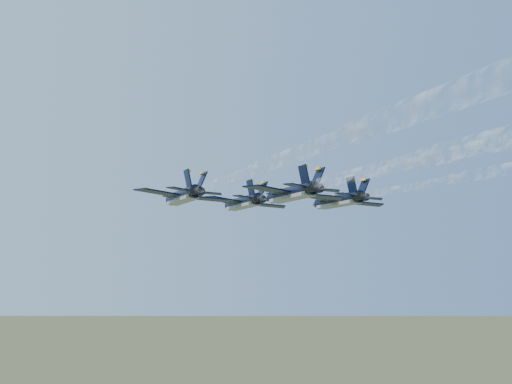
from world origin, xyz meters
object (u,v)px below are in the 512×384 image
jet_lead (242,203)px  jet_left (182,196)px  jet_right (337,201)px  jet_slot (291,193)px

jet_lead → jet_left: 16.15m
jet_left → jet_right: same height
jet_lead → jet_slot: size_ratio=1.00×
jet_left → jet_right: 24.80m
jet_left → jet_slot: 15.82m
jet_slot → jet_left: bearing=142.3°
jet_lead → jet_right: same height
jet_left → jet_right: size_ratio=1.00×
jet_right → jet_slot: 16.39m
jet_right → jet_left: bearing=-177.2°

